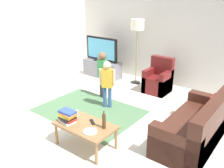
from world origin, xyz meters
The scene contains 17 objects.
ground centered at (0.00, 0.00, 0.00)m, with size 7.80×7.80×0.00m, color beige.
wall_back centered at (0.00, 3.00, 1.35)m, with size 6.00×0.12×2.70m, color silver.
wall_left centered at (-3.00, 0.00, 1.35)m, with size 0.12×6.00×2.70m, color silver.
area_rug centered at (-0.43, 0.32, 0.00)m, with size 2.20×1.60×0.01m, color #4C724C.
tv_stand centered at (-1.68, 2.30, 0.24)m, with size 1.20×0.44×0.50m.
tv centered at (-1.68, 2.28, 0.85)m, with size 1.10×0.28×0.71m.
couch centered at (1.88, 0.58, 0.29)m, with size 0.80×1.80×0.86m.
armchair centered at (0.25, 2.26, 0.30)m, with size 0.60×0.60×0.90m.
floor_lamp centered at (-0.57, 2.45, 1.54)m, with size 0.36×0.36×1.78m.
child_near_tv centered at (-0.66, 1.09, 0.69)m, with size 0.38×0.18×1.14m.
child_center centered at (-0.23, 0.73, 0.65)m, with size 0.33×0.22×1.07m.
coffee_table centered at (0.42, -0.67, 0.37)m, with size 1.00×0.60×0.42m.
book_stack centered at (0.14, -0.79, 0.53)m, with size 0.30×0.23×0.21m.
bottle centered at (0.74, -0.57, 0.55)m, with size 0.06×0.06×0.30m.
tv_remote centered at (0.47, -0.55, 0.43)m, with size 0.17×0.05×0.02m, color black.
soda_can centered at (0.12, -0.57, 0.48)m, with size 0.07×0.07×0.12m, color silver.
plate centered at (0.64, -0.79, 0.43)m, with size 0.22×0.22×0.02m.
Camera 1 is at (2.94, -3.23, 2.49)m, focal length 39.58 mm.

